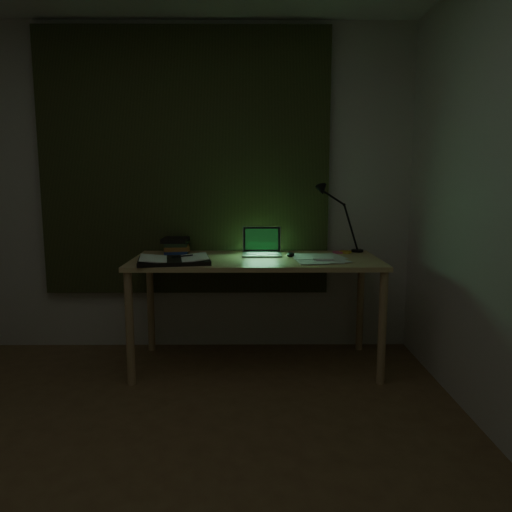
{
  "coord_description": "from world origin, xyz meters",
  "views": [
    {
      "loc": [
        0.52,
        -1.91,
        1.33
      ],
      "look_at": [
        0.54,
        1.42,
        0.82
      ],
      "focal_mm": 35.0,
      "sensor_mm": 36.0,
      "label": 1
    }
  ],
  "objects_px": {
    "book_stack": "(176,245)",
    "loose_papers": "(316,258)",
    "laptop": "(262,242)",
    "desk_lamp": "(358,220)",
    "open_textbook": "(174,260)",
    "desk": "(256,313)"
  },
  "relations": [
    {
      "from": "book_stack",
      "to": "loose_papers",
      "type": "height_order",
      "value": "book_stack"
    },
    {
      "from": "laptop",
      "to": "desk_lamp",
      "type": "relative_size",
      "value": 0.65
    },
    {
      "from": "open_textbook",
      "to": "loose_papers",
      "type": "xyz_separation_m",
      "value": [
        0.96,
        0.15,
        -0.01
      ]
    },
    {
      "from": "desk",
      "to": "book_stack",
      "type": "relative_size",
      "value": 7.78
    },
    {
      "from": "open_textbook",
      "to": "desk",
      "type": "bearing_deg",
      "value": 9.13
    },
    {
      "from": "desk",
      "to": "laptop",
      "type": "bearing_deg",
      "value": 68.34
    },
    {
      "from": "desk",
      "to": "laptop",
      "type": "relative_size",
      "value": 5.42
    },
    {
      "from": "desk",
      "to": "open_textbook",
      "type": "height_order",
      "value": "open_textbook"
    },
    {
      "from": "desk",
      "to": "loose_papers",
      "type": "distance_m",
      "value": 0.58
    },
    {
      "from": "desk",
      "to": "open_textbook",
      "type": "xyz_separation_m",
      "value": [
        -0.54,
        -0.19,
        0.41
      ]
    },
    {
      "from": "book_stack",
      "to": "desk_lamp",
      "type": "distance_m",
      "value": 1.39
    },
    {
      "from": "book_stack",
      "to": "loose_papers",
      "type": "distance_m",
      "value": 1.05
    },
    {
      "from": "book_stack",
      "to": "loose_papers",
      "type": "relative_size",
      "value": 0.65
    },
    {
      "from": "desk_lamp",
      "to": "laptop",
      "type": "bearing_deg",
      "value": -155.83
    },
    {
      "from": "book_stack",
      "to": "open_textbook",
      "type": "bearing_deg",
      "value": -83.05
    },
    {
      "from": "laptop",
      "to": "loose_papers",
      "type": "distance_m",
      "value": 0.41
    },
    {
      "from": "laptop",
      "to": "book_stack",
      "type": "distance_m",
      "value": 0.66
    },
    {
      "from": "laptop",
      "to": "desk_lamp",
      "type": "distance_m",
      "value": 0.77
    },
    {
      "from": "book_stack",
      "to": "loose_papers",
      "type": "xyz_separation_m",
      "value": [
        1.01,
        -0.28,
        -0.05
      ]
    },
    {
      "from": "desk_lamp",
      "to": "loose_papers",
      "type": "bearing_deg",
      "value": -126.94
    },
    {
      "from": "laptop",
      "to": "desk_lamp",
      "type": "xyz_separation_m",
      "value": [
        0.73,
        0.19,
        0.14
      ]
    },
    {
      "from": "desk",
      "to": "open_textbook",
      "type": "relative_size",
      "value": 3.69
    }
  ]
}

